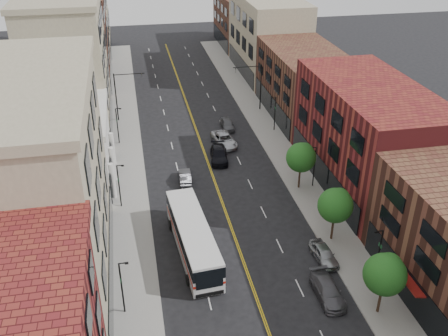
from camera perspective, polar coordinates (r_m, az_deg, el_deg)
sidewalk_left at (r=65.35m, az=-10.93°, el=0.98°), size 4.00×110.00×0.15m
sidewalk_right at (r=68.02m, az=6.11°, el=2.53°), size 4.00×110.00×0.15m
bldg_l_tanoffice at (r=42.55m, az=-20.64°, el=-2.95°), size 10.00×22.00×18.00m
bldg_l_white at (r=60.56m, az=-17.78°, el=1.89°), size 10.00×14.00×8.00m
bldg_l_far_a at (r=74.53m, az=-17.34°, el=11.18°), size 10.00×20.00×18.00m
bldg_l_far_b at (r=94.13m, az=-16.32°, el=13.92°), size 10.00×20.00×15.00m
bldg_l_far_c at (r=111.14m, az=-15.98°, el=17.48°), size 10.00×16.00×20.00m
bldg_r_mid at (r=58.85m, az=16.04°, el=3.53°), size 10.00×22.00×12.00m
bldg_r_far_a at (r=76.99m, az=9.21°, el=9.52°), size 10.00×20.00×10.00m
bldg_r_far_b at (r=95.53m, az=5.01°, el=14.84°), size 10.00×22.00×14.00m
bldg_r_far_c at (r=114.71m, az=2.17°, el=16.54°), size 10.00×18.00×11.00m
tree_r_1 at (r=41.78m, az=17.98°, el=-11.33°), size 3.40×3.40×5.59m
tree_r_2 at (r=48.85m, az=12.68°, el=-4.06°), size 3.40×3.40×5.59m
tree_r_3 at (r=56.81m, az=8.87°, el=1.31°), size 3.40×3.40×5.59m
lamp_l_1 at (r=41.30m, az=-11.57°, el=-12.98°), size 0.81×0.55×5.05m
lamp_l_2 at (r=54.35m, az=-11.88°, el=-1.76°), size 0.81×0.55×5.05m
lamp_l_3 at (r=68.65m, az=-12.07°, el=4.96°), size 0.81×0.55×5.05m
lamp_r_1 at (r=45.77m, az=17.27°, el=-9.06°), size 0.81×0.55×5.05m
lamp_r_2 at (r=57.81m, az=10.26°, el=0.40°), size 0.81×0.55×5.05m
lamp_r_3 at (r=71.43m, az=5.81°, el=6.44°), size 0.81×0.55×5.05m
signal_mast_left at (r=75.46m, az=-11.74°, el=8.59°), size 4.49×0.18×7.20m
signal_mast_right at (r=77.84m, az=3.71°, el=9.77°), size 4.49×0.18×7.20m
city_bus at (r=47.29m, az=-3.57°, el=-7.79°), size 3.82×13.01×3.30m
car_parked_mid at (r=44.27m, az=11.77°, el=-13.55°), size 1.98×4.85×1.41m
car_parked_far at (r=48.00m, az=11.34°, el=-9.60°), size 1.93×4.23×1.41m
car_lane_behind at (r=59.34m, az=-4.48°, el=-0.98°), size 1.56×3.95×1.28m
car_lane_a at (r=63.81m, az=-0.59°, el=1.53°), size 2.79×5.52×1.54m
car_lane_b at (r=67.79m, az=0.01°, el=3.26°), size 3.22×5.79×1.53m
car_lane_c at (r=72.61m, az=0.37°, el=5.03°), size 1.78×4.18×1.41m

